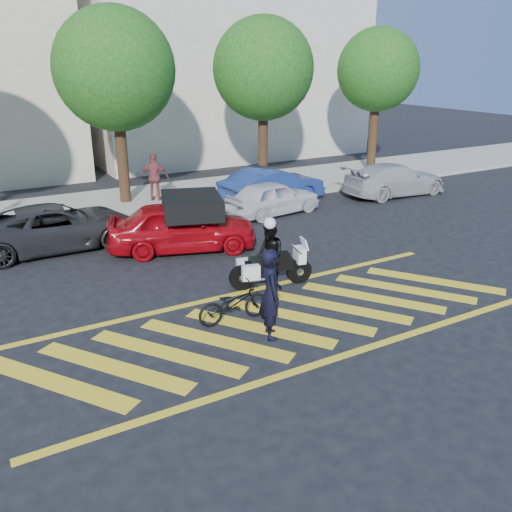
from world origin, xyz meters
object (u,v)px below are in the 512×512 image
officer_bike (271,294)px  parked_right (272,186)px  parked_mid_left (57,227)px  parked_far_right (395,179)px  parked_mid_right (273,198)px  officer_moto (269,255)px  red_convertible (182,226)px  police_motorcycle (270,267)px  bicycle (234,304)px

officer_bike → parked_right: (5.86, 9.64, -0.27)m
parked_mid_left → parked_far_right: (14.13, 0.00, -0.01)m
parked_mid_right → officer_moto: bearing=140.5°
officer_bike → red_convertible: (0.48, 6.13, -0.23)m
officer_moto → parked_mid_left: (-4.23, 5.91, -0.17)m
officer_moto → parked_right: officer_moto is taller
officer_bike → parked_mid_left: 8.73m
parked_mid_right → officer_bike: bearing=141.0°
officer_moto → police_motorcycle: bearing=128.0°
red_convertible → bicycle: bearing=-171.7°
parked_mid_left → parked_mid_right: parked_mid_left is taller
police_motorcycle → red_convertible: (-0.89, 3.80, 0.23)m
police_motorcycle → officer_moto: (-0.02, -0.01, 0.33)m
parked_right → parked_far_right: 5.58m
bicycle → police_motorcycle: police_motorcycle is taller
red_convertible → parked_right: (5.38, 3.51, -0.04)m
parked_right → officer_bike: bearing=143.0°
parked_far_right → red_convertible: bearing=103.4°
bicycle → parked_right: bearing=-33.4°
officer_bike → officer_moto: officer_bike is taller
parked_mid_right → parked_right: size_ratio=0.86×
red_convertible → parked_mid_right: bearing=-47.4°
police_motorcycle → officer_moto: officer_moto is taller
parked_mid_right → parked_far_right: bearing=-97.5°
bicycle → parked_right: (6.24, 8.63, 0.29)m
officer_moto → parked_right: bearing=160.6°
parked_mid_left → parked_mid_right: 7.93m
officer_moto → red_convertible: (-0.88, 3.81, -0.10)m
police_motorcycle → officer_moto: 0.34m
officer_bike → bicycle: bearing=39.6°
bicycle → red_convertible: (0.87, 5.13, 0.33)m
parked_mid_right → parked_far_right: 6.20m
officer_moto → red_convertible: officer_moto is taller
red_convertible → parked_mid_right: red_convertible is taller
officer_bike → bicycle: (-0.38, 1.00, -0.56)m
parked_right → parked_mid_right: bearing=144.6°
bicycle → parked_mid_left: (-2.49, 7.23, 0.25)m
police_motorcycle → parked_far_right: (9.88, 5.91, 0.15)m
parked_right → parked_far_right: (5.40, -1.40, -0.05)m
officer_bike → police_motorcycle: officer_bike is taller
parked_far_right → officer_moto: bearing=123.2°
red_convertible → parked_right: bearing=-39.0°
officer_bike → parked_far_right: officer_bike is taller
red_convertible → parked_mid_left: size_ratio=0.90×
bicycle → parked_mid_right: parked_mid_right is taller
red_convertible → parked_far_right: red_convertible is taller
officer_moto → parked_mid_left: size_ratio=0.35×
bicycle → parked_mid_right: (5.44, 7.23, 0.20)m
police_motorcycle → parked_mid_left: bearing=137.9°
officer_bike → parked_far_right: 13.95m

